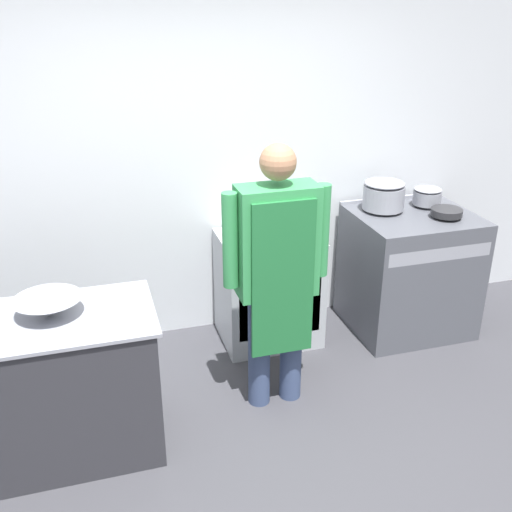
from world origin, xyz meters
TOP-DOWN VIEW (x-y plane):
  - ground_plane at (0.00, 0.00)m, footprint 14.00×14.00m
  - wall_back at (0.00, 1.86)m, footprint 8.00×0.05m
  - prep_counter at (-1.24, 0.67)m, footprint 1.32×0.66m
  - stove at (1.46, 1.40)m, footprint 0.88×0.77m
  - fridge_unit at (0.36, 1.53)m, footprint 0.71×0.57m
  - person_cook at (0.17, 0.77)m, footprint 0.65×0.24m
  - mixing_bowl at (-1.13, 0.71)m, footprint 0.37×0.37m
  - stock_pot at (1.26, 1.53)m, footprint 0.31×0.31m
  - saute_pan at (1.64, 1.26)m, footprint 0.23×0.23m
  - sauce_pot at (1.64, 1.53)m, footprint 0.22×0.22m

SIDE VIEW (x-z plane):
  - ground_plane at x=0.00m, z-range 0.00..0.00m
  - fridge_unit at x=0.36m, z-range 0.00..0.83m
  - prep_counter at x=-1.24m, z-range 0.00..0.87m
  - stove at x=1.46m, z-range -0.01..0.95m
  - mixing_bowl at x=-1.13m, z-range 0.87..0.97m
  - person_cook at x=0.17m, z-range 0.12..1.81m
  - saute_pan at x=1.64m, z-range 0.96..1.01m
  - sauce_pot at x=1.64m, z-range 0.96..1.10m
  - stock_pot at x=1.26m, z-range 0.96..1.18m
  - wall_back at x=0.00m, z-range 0.00..2.70m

